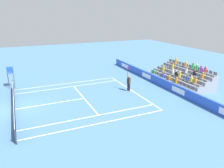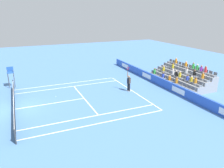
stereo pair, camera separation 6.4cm
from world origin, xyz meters
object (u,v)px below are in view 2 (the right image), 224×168
loose_tennis_ball (56,97)px  tennis_player (129,83)px  umpire_chair (11,74)px  tennis_net (14,104)px

loose_tennis_ball → tennis_player: bearing=-100.8°
tennis_player → umpire_chair: bearing=60.0°
tennis_net → loose_tennis_ball: (1.50, -3.89, -0.46)m
umpire_chair → tennis_player: bearing=-120.0°
umpire_chair → loose_tennis_ball: (-5.26, -4.04, -1.49)m
tennis_player → loose_tennis_ball: tennis_player is taller
umpire_chair → tennis_net: bearing=-178.7°
umpire_chair → loose_tennis_ball: umpire_chair is taller
tennis_player → loose_tennis_ball: size_ratio=41.97×
tennis_net → tennis_player: 11.49m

